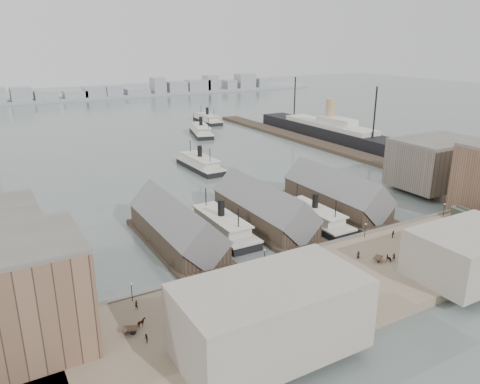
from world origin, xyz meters
TOP-DOWN VIEW (x-y plane):
  - ground at (0.00, 0.00)m, footprint 900.00×900.00m
  - quay at (0.00, -20.00)m, footprint 180.00×30.00m
  - seawall at (0.00, -5.20)m, footprint 180.00×1.20m
  - east_wharf at (78.00, 90.00)m, footprint 10.00×180.00m
  - ferry_shed_west at (-26.00, 16.88)m, footprint 14.00×42.00m
  - ferry_shed_center at (0.00, 16.88)m, footprint 14.00×42.00m
  - ferry_shed_east at (26.00, 16.88)m, footprint 14.00×42.00m
  - warehouse_east_back at (68.00, 15.00)m, footprint 28.00×20.00m
  - street_bldg_center at (20.00, -32.00)m, footprint 24.00×16.00m
  - street_bldg_west at (-30.00, -32.00)m, footprint 30.00×16.00m
  - lamp_post_far_w at (-45.00, -7.00)m, footprint 0.44×0.44m
  - lamp_post_near_w at (-15.00, -7.00)m, footprint 0.44×0.44m
  - lamp_post_near_e at (15.00, -7.00)m, footprint 0.44×0.44m
  - lamp_post_far_e at (45.00, -7.00)m, footprint 0.44×0.44m
  - far_shore at (-2.07, 334.14)m, footprint 500.00×40.00m
  - ferry_docked_west at (-13.00, 17.32)m, footprint 8.55×28.49m
  - ferry_docked_east at (13.00, 10.58)m, footprint 7.92×26.40m
  - ferry_open_near at (9.68, 78.81)m, footprint 9.20×28.61m
  - ferry_open_mid at (39.49, 140.91)m, footprint 16.12×30.44m
  - ferry_open_far at (59.41, 173.85)m, footprint 9.67×28.34m
  - ocean_steamer at (92.00, 98.09)m, footprint 14.15×103.41m
  - tram at (46.49, -13.26)m, footprint 3.31×9.58m
  - horse_cart_left at (-46.82, -16.20)m, footprint 4.77×3.09m
  - horse_cart_center at (-7.65, -18.65)m, footprint 4.95×1.96m
  - horse_cart_right at (9.72, -19.00)m, footprint 4.69×3.25m
  - pedestrian_0 at (-45.15, -10.05)m, footprint 0.76×0.80m
  - pedestrian_1 at (-46.94, -20.64)m, footprint 0.81×0.92m
  - pedestrian_2 at (-25.32, -8.00)m, footprint 0.94×1.24m
  - pedestrian_3 at (-21.34, -21.84)m, footprint 0.71×1.05m
  - pedestrian_4 at (5.47, -14.81)m, footprint 0.93×1.01m
  - pedestrian_5 at (11.61, -19.67)m, footprint 0.80×0.82m
  - pedestrian_6 at (21.36, -10.47)m, footprint 1.08×1.12m
  - pedestrian_7 at (28.71, -25.49)m, footprint 1.15×1.32m
  - pedestrian_8 at (33.95, -16.02)m, footprint 0.49×0.97m
  - pedestrian_10 at (37.52, -11.04)m, footprint 0.95×0.83m

SIDE VIEW (x-z plane):
  - ground at x=0.00m, z-range 0.00..0.00m
  - east_wharf at x=78.00m, z-range 0.00..1.60m
  - quay at x=0.00m, z-range 0.00..2.00m
  - seawall at x=0.00m, z-range 0.00..2.30m
  - ferry_docked_east at x=13.00m, z-range -2.50..6.92m
  - ferry_open_far at x=59.41m, z-range -2.65..7.34m
  - ferry_open_near at x=9.68m, z-range -2.70..7.45m
  - ferry_docked_west at x=-13.00m, z-range -2.70..7.47m
  - ferry_open_mid at x=39.49m, z-range -2.77..7.65m
  - horse_cart_right at x=9.72m, z-range 2.04..3.46m
  - pedestrian_1 at x=-46.94m, z-range 2.00..3.58m
  - pedestrian_8 at x=33.95m, z-range 2.00..3.59m
  - horse_cart_left at x=-46.82m, z-range 2.02..3.57m
  - horse_cart_center at x=-7.65m, z-range 2.02..3.58m
  - pedestrian_3 at x=-21.34m, z-range 2.00..3.65m
  - pedestrian_10 at x=37.52m, z-range 2.00..3.66m
  - pedestrian_2 at x=-25.32m, z-range 2.00..3.70m
  - pedestrian_4 at x=5.47m, z-range 2.00..3.73m
  - pedestrian_0 at x=-45.15m, z-range 2.00..3.76m
  - pedestrian_7 at x=28.71m, z-range 2.00..3.77m
  - pedestrian_6 at x=21.36m, z-range 2.00..3.82m
  - pedestrian_5 at x=11.61m, z-range 2.00..3.82m
  - tram at x=46.49m, z-range 2.04..5.38m
  - far_shore at x=-2.07m, z-range -3.96..11.77m
  - ocean_steamer at x=92.00m, z-range -5.89..14.79m
  - ferry_shed_west at x=-26.00m, z-range -1.66..10.94m
  - ferry_shed_center at x=0.00m, z-range -1.66..10.94m
  - ferry_shed_east at x=26.00m, z-range -1.66..10.94m
  - lamp_post_far_w at x=-45.00m, z-range 2.75..6.67m
  - lamp_post_near_w at x=-15.00m, z-range 2.75..6.67m
  - lamp_post_near_e at x=15.00m, z-range 2.75..6.67m
  - lamp_post_far_e at x=45.00m, z-range 2.75..6.67m
  - street_bldg_center at x=20.00m, z-range 2.00..12.00m
  - street_bldg_west at x=-30.00m, z-range 2.00..14.00m
  - warehouse_east_back at x=68.00m, z-range 2.00..17.00m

